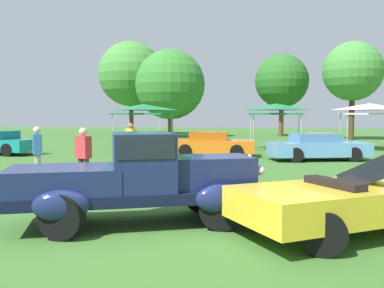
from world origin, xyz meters
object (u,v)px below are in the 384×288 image
object	(u,v)px
neighbor_convertible	(357,199)
canopy_tent_left_field	(143,109)
show_car_orange	(211,144)
spectator_between_cars	(37,153)
feature_pickup_truck	(138,178)
spectator_by_row	(83,156)
canopy_tent_right_field	(370,108)
canopy_tent_center_field	(276,108)
spectator_near_truck	(131,142)
show_car_skyblue	(318,147)

from	to	relation	value
neighbor_convertible	canopy_tent_left_field	bearing A→B (deg)	118.95
show_car_orange	spectator_between_cars	size ratio (longest dim) A/B	2.49
feature_pickup_truck	neighbor_convertible	world-z (taller)	feature_pickup_truck
spectator_by_row	canopy_tent_right_field	size ratio (longest dim) A/B	0.54
spectator_between_cars	canopy_tent_center_field	distance (m)	15.70
spectator_near_truck	show_car_skyblue	bearing A→B (deg)	18.88
neighbor_convertible	show_car_skyblue	bearing A→B (deg)	88.02
feature_pickup_truck	show_car_orange	xyz separation A→B (m)	(-0.67, 13.00, -0.27)
spectator_by_row	canopy_tent_left_field	distance (m)	14.67
spectator_between_cars	canopy_tent_right_field	bearing A→B (deg)	50.33
spectator_by_row	canopy_tent_center_field	xyz separation A→B (m)	(5.03, 14.81, 1.51)
canopy_tent_center_field	feature_pickup_truck	bearing A→B (deg)	-97.66
show_car_skyblue	canopy_tent_right_field	bearing A→B (deg)	62.06
feature_pickup_truck	canopy_tent_center_field	xyz separation A→B (m)	(2.41, 17.93, 1.55)
canopy_tent_center_field	neighbor_convertible	bearing A→B (deg)	-85.29
feature_pickup_truck	spectator_by_row	size ratio (longest dim) A/B	2.78
neighbor_convertible	spectator_by_row	xyz separation A→B (m)	(-6.49, 2.87, 0.33)
show_car_orange	canopy_tent_left_field	xyz separation A→B (m)	(-4.95, 4.41, 1.82)
show_car_orange	show_car_skyblue	bearing A→B (deg)	-9.96
show_car_orange	spectator_between_cars	distance (m)	9.86
canopy_tent_right_field	spectator_near_truck	bearing A→B (deg)	-140.86
neighbor_convertible	canopy_tent_right_field	bearing A→B (deg)	78.13
canopy_tent_left_field	canopy_tent_right_field	xyz separation A→B (m)	(13.35, 1.23, -0.00)
canopy_tent_center_field	canopy_tent_right_field	xyz separation A→B (m)	(5.32, 0.70, 0.00)
spectator_between_cars	spectator_by_row	bearing A→B (deg)	-22.91
show_car_skyblue	canopy_tent_left_field	xyz separation A→B (m)	(-9.90, 5.28, 1.82)
show_car_orange	canopy_tent_right_field	xyz separation A→B (m)	(8.40, 5.64, 1.82)
spectator_between_cars	spectator_by_row	xyz separation A→B (m)	(1.86, -0.79, 0.00)
neighbor_convertible	spectator_by_row	distance (m)	7.10
show_car_orange	canopy_tent_left_field	bearing A→B (deg)	138.30
feature_pickup_truck	canopy_tent_right_field	distance (m)	20.23
spectator_between_cars	canopy_tent_left_field	world-z (taller)	canopy_tent_left_field
neighbor_convertible	show_car_skyblue	xyz separation A→B (m)	(0.41, 11.87, 0.02)
spectator_near_truck	canopy_tent_right_field	size ratio (longest dim) A/B	0.54
spectator_between_cars	canopy_tent_center_field	world-z (taller)	canopy_tent_center_field
neighbor_convertible	canopy_tent_left_field	world-z (taller)	canopy_tent_left_field
spectator_between_cars	spectator_near_truck	bearing A→B (deg)	80.54
neighbor_convertible	show_car_skyblue	distance (m)	11.88
canopy_tent_right_field	neighbor_convertible	bearing A→B (deg)	-101.87
show_car_skyblue	neighbor_convertible	bearing A→B (deg)	-91.98
neighbor_convertible	show_car_orange	world-z (taller)	neighbor_convertible
spectator_by_row	canopy_tent_left_field	xyz separation A→B (m)	(-3.00, 14.28, 1.51)
show_car_orange	spectator_by_row	world-z (taller)	spectator_by_row
show_car_skyblue	canopy_tent_left_field	size ratio (longest dim) A/B	1.47
show_car_orange	spectator_near_truck	bearing A→B (deg)	-129.10
show_car_orange	spectator_between_cars	xyz separation A→B (m)	(-3.81, -9.09, 0.31)
canopy_tent_left_field	canopy_tent_center_field	world-z (taller)	same
spectator_by_row	spectator_near_truck	bearing A→B (deg)	98.43
show_car_orange	feature_pickup_truck	bearing A→B (deg)	-87.03
spectator_near_truck	spectator_by_row	distance (m)	6.39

